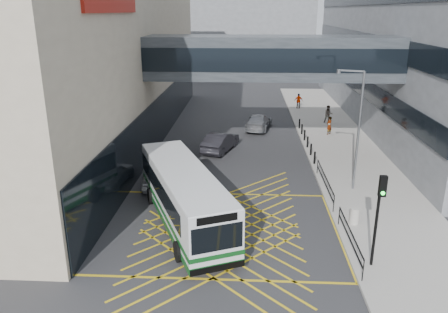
% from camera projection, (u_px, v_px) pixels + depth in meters
% --- Properties ---
extents(ground, '(120.00, 120.00, 0.00)m').
position_uv_depth(ground, '(220.00, 229.00, 22.58)').
color(ground, '#333335').
extents(building_whsmith, '(24.17, 42.00, 16.00)m').
position_uv_depth(building_whsmith, '(15.00, 45.00, 36.09)').
color(building_whsmith, '#BDAE93').
rests_on(building_whsmith, ground).
extents(building_far, '(28.00, 16.00, 18.00)m').
position_uv_depth(building_far, '(230.00, 21.00, 76.61)').
color(building_far, slate).
rests_on(building_far, ground).
extents(skybridge, '(20.00, 4.10, 3.00)m').
position_uv_depth(skybridge, '(272.00, 57.00, 31.40)').
color(skybridge, '#34393E').
rests_on(skybridge, ground).
extents(pavement, '(6.00, 54.00, 0.16)m').
position_uv_depth(pavement, '(339.00, 145.00, 36.29)').
color(pavement, '#AAA59C').
rests_on(pavement, ground).
extents(box_junction, '(12.00, 9.00, 0.01)m').
position_uv_depth(box_junction, '(220.00, 229.00, 22.58)').
color(box_junction, gold).
rests_on(box_junction, ground).
extents(bus, '(6.43, 10.83, 3.01)m').
position_uv_depth(bus, '(184.00, 194.00, 22.75)').
color(bus, silver).
rests_on(bus, ground).
extents(car_white, '(2.35, 4.62, 1.41)m').
position_uv_depth(car_white, '(156.00, 174.00, 28.07)').
color(car_white, silver).
rests_on(car_white, ground).
extents(car_dark, '(3.31, 5.23, 1.53)m').
position_uv_depth(car_dark, '(220.00, 142.00, 34.85)').
color(car_dark, black).
rests_on(car_dark, ground).
extents(car_silver, '(3.00, 5.23, 1.53)m').
position_uv_depth(car_silver, '(259.00, 121.00, 41.20)').
color(car_silver, gray).
rests_on(car_silver, ground).
extents(traffic_light, '(0.30, 0.49, 4.25)m').
position_uv_depth(traffic_light, '(379.00, 208.00, 18.11)').
color(traffic_light, black).
rests_on(traffic_light, pavement).
extents(street_lamp, '(1.61, 0.76, 7.29)m').
position_uv_depth(street_lamp, '(356.00, 124.00, 26.00)').
color(street_lamp, slate).
rests_on(street_lamp, pavement).
extents(litter_bin, '(0.50, 0.50, 0.87)m').
position_uv_depth(litter_bin, '(354.00, 216.00, 22.66)').
color(litter_bin, '#ADA89E').
rests_on(litter_bin, pavement).
extents(kerb_railings, '(0.05, 12.54, 1.00)m').
position_uv_depth(kerb_railings, '(335.00, 201.00, 23.67)').
color(kerb_railings, black).
rests_on(kerb_railings, pavement).
extents(bollards, '(0.14, 10.14, 0.90)m').
position_uv_depth(bollards, '(306.00, 138.00, 36.26)').
color(bollards, black).
rests_on(bollards, pavement).
extents(pedestrian_a, '(0.78, 0.77, 1.61)m').
position_uv_depth(pedestrian_a, '(329.00, 126.00, 38.89)').
color(pedestrian_a, gray).
rests_on(pedestrian_a, pavement).
extents(pedestrian_b, '(0.85, 0.51, 1.73)m').
position_uv_depth(pedestrian_b, '(328.00, 114.00, 42.85)').
color(pedestrian_b, gray).
rests_on(pedestrian_b, pavement).
extents(pedestrian_c, '(1.02, 0.56, 1.66)m').
position_uv_depth(pedestrian_c, '(299.00, 101.00, 49.29)').
color(pedestrian_c, gray).
rests_on(pedestrian_c, pavement).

